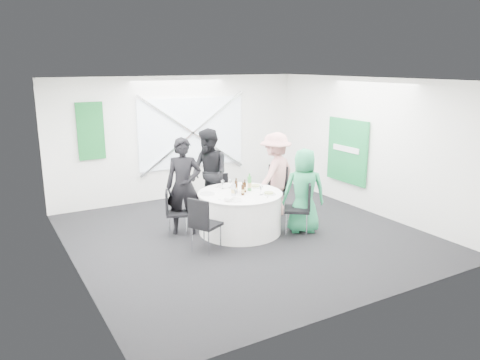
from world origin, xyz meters
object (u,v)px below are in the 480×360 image
green_water_bottle (249,184)px  clear_water_bottle (233,190)px  chair_back_right (275,187)px  chair_back_left (173,209)px  person_woman_pink (275,175)px  banquet_table (240,212)px  person_man_back_left (184,186)px  person_man_back (209,174)px  chair_front_right (302,204)px  chair_back (221,192)px  person_woman_green (304,191)px  chair_front_left (203,221)px

green_water_bottle → clear_water_bottle: size_ratio=1.22×
green_water_bottle → chair_back_right: bearing=27.7°
chair_back_left → person_woman_pink: (2.25, 0.01, 0.38)m
banquet_table → person_man_back_left: 1.15m
person_man_back_left → clear_water_bottle: 0.92m
clear_water_bottle → person_man_back: bearing=85.6°
green_water_bottle → person_woman_pink: bearing=27.1°
chair_front_right → person_man_back: 2.05m
person_man_back_left → green_water_bottle: (1.14, -0.44, -0.00)m
chair_back → green_water_bottle: 1.08m
chair_back_left → clear_water_bottle: size_ratio=3.11×
green_water_bottle → person_woman_green: bearing=-37.0°
banquet_table → person_woman_pink: (1.11, 0.49, 0.48)m
person_woman_pink → green_water_bottle: 1.00m
banquet_table → chair_front_left: (-1.02, -0.55, 0.17)m
person_woman_green → person_man_back: bearing=-26.4°
person_man_back → chair_back: bearing=78.7°
chair_front_left → person_man_back: bearing=-57.6°
person_woman_pink → chair_back_left: bearing=-23.6°
person_woman_pink → clear_water_bottle: size_ratio=6.45×
chair_front_left → person_woman_pink: bearing=-92.2°
person_woman_green → clear_water_bottle: (-1.23, 0.47, 0.07)m
chair_back → chair_back_left: bearing=-147.9°
banquet_table → green_water_bottle: bearing=9.6°
banquet_table → chair_front_right: size_ratio=1.59×
chair_back_right → banquet_table: bearing=-90.0°
person_man_back_left → person_woman_green: bearing=-0.8°
person_man_back → person_woman_pink: size_ratio=1.05×
chair_back → person_man_back: size_ratio=0.47×
green_water_bottle → banquet_table: bearing=-170.4°
chair_back_right → chair_front_left: bearing=-88.1°
chair_back → clear_water_bottle: size_ratio=3.21×
person_man_back_left → person_woman_pink: 2.03m
chair_back → person_woman_pink: size_ratio=0.50×
chair_back_left → person_man_back: 1.26m
person_woman_pink → person_woman_green: person_woman_pink is taller
chair_back_right → person_man_back_left: 2.04m
chair_back → chair_front_right: 1.89m
chair_back_left → chair_front_right: size_ratio=0.85×
person_man_back → chair_front_right: bearing=24.6°
person_man_back_left → person_woman_green: person_man_back_left is taller
banquet_table → person_man_back_left: bearing=152.5°
person_woman_green → clear_water_bottle: bearing=7.8°
person_woman_pink → person_woman_green: 1.07m
person_man_back_left → green_water_bottle: size_ratio=5.48×
chair_back → chair_back_left: 1.41m
chair_back → clear_water_bottle: (-0.35, -1.14, 0.36)m
banquet_table → green_water_bottle: (0.23, 0.04, 0.51)m
banquet_table → chair_back_right: chair_back_right is taller
chair_back_left → person_woman_green: size_ratio=0.53×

